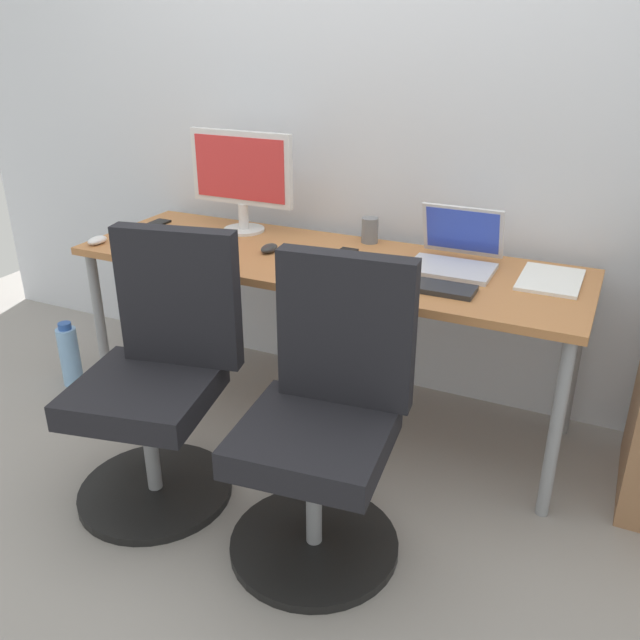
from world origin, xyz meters
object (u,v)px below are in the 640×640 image
at_px(office_chair_right, 325,427).
at_px(coffee_mug, 325,270).
at_px(open_laptop, 456,253).
at_px(office_chair_left, 159,383).
at_px(water_bottle_on_floor, 70,355).
at_px(desktop_monitor, 241,174).

bearing_deg(office_chair_right, coffee_mug, 114.73).
xyz_separation_m(open_laptop, coffee_mug, (-0.37, -0.36, -0.01)).
relative_size(office_chair_left, office_chair_right, 1.00).
height_order(open_laptop, coffee_mug, open_laptop).
distance_m(office_chair_right, open_laptop, 0.90).
relative_size(water_bottle_on_floor, open_laptop, 1.00).
relative_size(office_chair_left, open_laptop, 3.03).
xyz_separation_m(office_chair_right, coffee_mug, (-0.21, 0.46, 0.32)).
bearing_deg(desktop_monitor, office_chair_right, -47.59).
bearing_deg(desktop_monitor, coffee_mug, -35.54).
relative_size(water_bottle_on_floor, coffee_mug, 3.37).
distance_m(office_chair_right, coffee_mug, 0.60).
distance_m(office_chair_right, desktop_monitor, 1.30).
height_order(office_chair_right, water_bottle_on_floor, office_chair_right).
relative_size(desktop_monitor, open_laptop, 1.55).
height_order(office_chair_left, desktop_monitor, desktop_monitor).
height_order(office_chair_left, open_laptop, office_chair_left).
bearing_deg(water_bottle_on_floor, desktop_monitor, 34.02).
bearing_deg(coffee_mug, office_chair_left, -132.10).
xyz_separation_m(office_chair_left, open_laptop, (0.78, 0.82, 0.33)).
height_order(desktop_monitor, open_laptop, desktop_monitor).
distance_m(office_chair_left, water_bottle_on_floor, 1.00).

